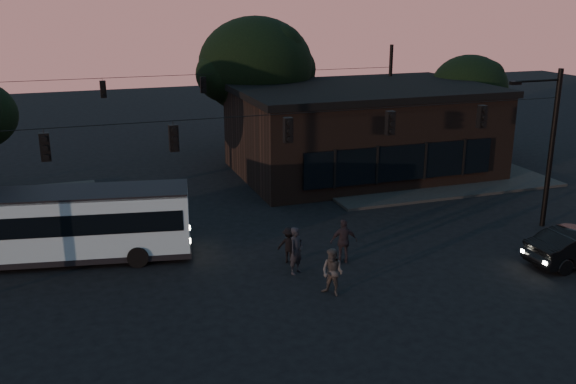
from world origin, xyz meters
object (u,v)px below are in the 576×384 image
object	(u,v)px
building	(361,129)
bus	(59,222)
pedestrian_c	(344,241)
pedestrian_a	(296,250)
pedestrian_d	(289,245)
pedestrian_b	(332,272)

from	to	relation	value
building	bus	distance (m)	19.99
building	pedestrian_c	size ratio (longest dim) A/B	8.07
bus	pedestrian_a	size ratio (longest dim) A/B	5.65
pedestrian_d	pedestrian_a	bearing A→B (deg)	115.85
pedestrian_b	building	bearing A→B (deg)	115.10
bus	pedestrian_c	bearing A→B (deg)	-10.06
building	bus	xyz separation A→B (m)	(-17.89, -8.85, -1.03)
building	pedestrian_a	xyz separation A→B (m)	(-9.11, -13.27, -1.74)
building	pedestrian_c	distance (m)	14.77
pedestrian_a	pedestrian_b	world-z (taller)	pedestrian_a
building	pedestrian_a	size ratio (longest dim) A/B	7.98
building	pedestrian_b	size ratio (longest dim) A/B	8.56
pedestrian_a	pedestrian_d	size ratio (longest dim) A/B	1.26
bus	pedestrian_b	distance (m)	11.54
pedestrian_c	pedestrian_d	xyz separation A→B (m)	(-2.11, 0.79, -0.19)
building	pedestrian_b	distance (m)	17.81
pedestrian_d	pedestrian_c	bearing A→B (deg)	-169.98
pedestrian_d	building	bearing A→B (deg)	-95.92
building	pedestrian_b	world-z (taller)	building
bus	pedestrian_c	size ratio (longest dim) A/B	5.72
pedestrian_a	pedestrian_b	size ratio (longest dim) A/B	1.07
bus	pedestrian_a	bearing A→B (deg)	-16.37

